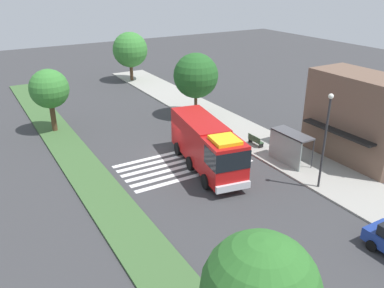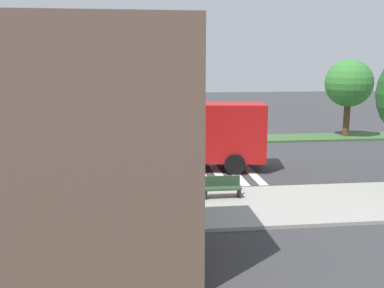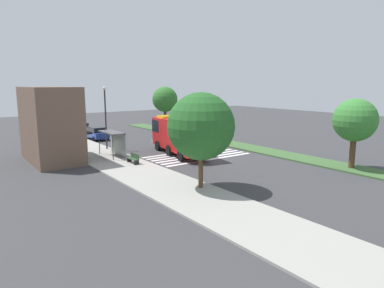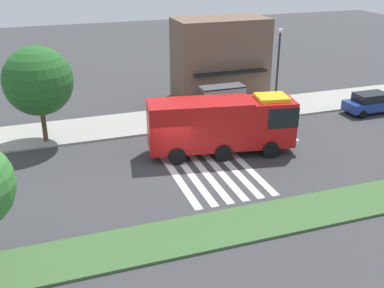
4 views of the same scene
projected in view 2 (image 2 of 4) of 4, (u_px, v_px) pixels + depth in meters
The scene contains 10 objects.
ground_plane at pixel (237, 162), 25.88m from camera, with size 120.00×120.00×0.00m, color #38383A.
sidewalk at pixel (281, 204), 17.89m from camera, with size 60.00×4.90×0.14m, color #9E9B93.
median_strip at pixel (216, 139), 32.92m from camera, with size 60.00×3.00×0.14m, color #3D6033.
crosswalk at pixel (203, 163), 25.63m from camera, with size 4.95×10.30×0.01m.
fire_truck at pixel (173, 131), 23.95m from camera, with size 9.93×4.14×3.79m.
bus_stop_shelter at pixel (127, 160), 17.84m from camera, with size 3.50×1.40×2.46m.
bench_near_shelter at pixel (222, 187), 18.55m from camera, with size 1.60×0.50×0.90m.
street_lamp at pixel (24, 105), 17.71m from camera, with size 0.36×0.36×6.83m.
storefront_building at pixel (49, 149), 11.93m from camera, with size 8.08×4.84×6.98m.
median_tree_far_west at pixel (349, 84), 33.38m from camera, with size 3.63×3.63×5.93m.
Camera 2 is at (5.73, 24.72, 5.83)m, focal length 40.65 mm.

